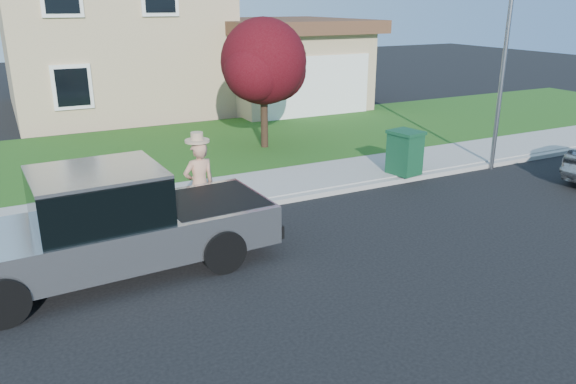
% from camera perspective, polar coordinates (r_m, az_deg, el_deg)
% --- Properties ---
extents(ground, '(80.00, 80.00, 0.00)m').
position_cam_1_polar(ground, '(10.00, 1.91, -7.02)').
color(ground, black).
rests_on(ground, ground).
extents(curb, '(40.00, 0.20, 0.12)m').
position_cam_1_polar(curb, '(12.78, -0.45, -0.83)').
color(curb, gray).
rests_on(curb, ground).
extents(sidewalk, '(40.00, 2.00, 0.15)m').
position_cam_1_polar(sidewalk, '(13.71, -2.51, 0.61)').
color(sidewalk, gray).
rests_on(sidewalk, ground).
extents(lawn, '(40.00, 7.00, 0.10)m').
position_cam_1_polar(lawn, '(17.75, -8.62, 4.57)').
color(lawn, '#164B15').
rests_on(lawn, ground).
extents(house, '(14.00, 11.30, 6.85)m').
position_cam_1_polar(house, '(24.93, -14.37, 15.54)').
color(house, tan).
rests_on(house, ground).
extents(pickup_truck, '(5.65, 2.23, 1.83)m').
position_cam_1_polar(pickup_truck, '(9.69, -17.72, -3.32)').
color(pickup_truck, black).
rests_on(pickup_truck, ground).
extents(woman, '(0.70, 0.50, 1.97)m').
position_cam_1_polar(woman, '(11.23, -8.99, 0.84)').
color(woman, tan).
rests_on(woman, ground).
extents(ornamental_tree, '(2.80, 2.53, 3.85)m').
position_cam_1_polar(ornamental_tree, '(16.95, -2.38, 12.73)').
color(ornamental_tree, black).
rests_on(ornamental_tree, lawn).
extents(trash_bin, '(0.83, 0.91, 1.12)m').
position_cam_1_polar(trash_bin, '(14.61, 11.78, 3.99)').
color(trash_bin, '#103D23').
rests_on(trash_bin, sidewalk).
extents(street_lamp, '(0.25, 0.63, 4.89)m').
position_cam_1_polar(street_lamp, '(15.83, 21.20, 11.90)').
color(street_lamp, slate).
rests_on(street_lamp, ground).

